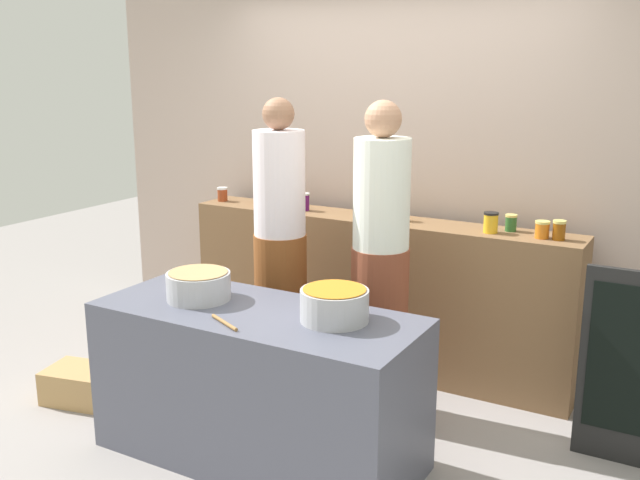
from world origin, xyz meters
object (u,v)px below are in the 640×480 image
Objects in this scene: cooking_pot_left at (199,286)px; bread_crate at (82,384)px; preserve_jar_4 at (372,208)px; preserve_jar_0 at (222,194)px; wooden_spoon at (224,322)px; preserve_jar_1 at (264,196)px; preserve_jar_2 at (287,198)px; cooking_pot_center at (334,305)px; cook_with_tongs at (280,263)px; preserve_jar_5 at (402,213)px; preserve_jar_3 at (304,202)px; chalkboard_sign at (637,370)px; preserve_jar_8 at (542,229)px; preserve_jar_9 at (559,230)px; preserve_jar_7 at (511,223)px; cook_in_cap at (380,276)px; preserve_jar_6 at (491,223)px.

cooking_pot_left reaches higher than bread_crate.
preserve_jar_0 is at bearing -177.94° from preserve_jar_4.
preserve_jar_0 reaches higher than bread_crate.
preserve_jar_4 reaches higher than wooden_spoon.
preserve_jar_1 reaches higher than preserve_jar_4.
preserve_jar_1 is 0.88m from preserve_jar_4.
preserve_jar_4 is at bearing 0.91° from preserve_jar_2.
preserve_jar_4 is (0.88, -0.01, -0.00)m from preserve_jar_1.
cooking_pot_center is 1.00m from cook_with_tongs.
preserve_jar_1 is at bearing 178.46° from preserve_jar_5.
preserve_jar_3 reaches higher than bread_crate.
cook_with_tongs is (-0.30, 0.97, 0.02)m from wooden_spoon.
preserve_jar_4 is 1.44m from cooking_pot_center.
cooking_pot_left is at bearing -76.65° from preserve_jar_2.
chalkboard_sign is at bearing -9.39° from preserve_jar_0.
bread_crate is (-2.42, -1.37, -0.99)m from preserve_jar_8.
preserve_jar_0 is at bearing 179.79° from preserve_jar_9.
cook_with_tongs reaches higher than preserve_jar_9.
cooking_pot_center is 1.92m from bread_crate.
preserve_jar_1 is 1.79m from preserve_jar_7.
preserve_jar_3 is at bearing 179.61° from preserve_jar_8.
preserve_jar_3 is 1.13× the size of preserve_jar_5.
preserve_jar_1 reaches higher than preserve_jar_0.
cook_in_cap is at bearing -35.03° from preserve_jar_3.
preserve_jar_2 reaches higher than preserve_jar_6.
preserve_jar_2 is 1.20× the size of preserve_jar_9.
preserve_jar_8 is (1.13, -0.05, -0.01)m from preserve_jar_4.
preserve_jar_2 reaches higher than preserve_jar_9.
cooking_pot_left is (-0.33, -1.42, -0.20)m from preserve_jar_4.
preserve_jar_4 is at bearing 177.21° from preserve_jar_8.
preserve_jar_3 is 0.50m from preserve_jar_4.
preserve_jar_4 is 1.68m from wooden_spoon.
preserve_jar_0 reaches higher than cooking_pot_left.
preserve_jar_8 is (0.21, -0.09, -0.00)m from preserve_jar_7.
preserve_jar_5 reaches higher than preserve_jar_0.
wooden_spoon is (-0.44, -0.30, -0.07)m from cooking_pot_center.
preserve_jar_4 reaches higher than preserve_jar_8.
preserve_jar_3 is at bearing -8.00° from preserve_jar_1.
preserve_jar_5 is 1.71m from chalkboard_sign.
preserve_jar_9 is (0.10, 0.00, 0.01)m from preserve_jar_8.
preserve_jar_5 is 0.88m from cook_with_tongs.
cooking_pot_center is (-0.37, -1.29, -0.20)m from preserve_jar_6.
preserve_jar_4 is (0.50, 0.04, -0.00)m from preserve_jar_3.
cooking_pot_left is at bearing -175.33° from cooking_pot_center.
preserve_jar_4 is 0.79m from cook_with_tongs.
preserve_jar_7 is at bearing 4.53° from preserve_jar_5.
cooking_pot_left is (-1.46, -1.37, -0.20)m from preserve_jar_8.
preserve_jar_8 is at bearing 2.69° from preserve_jar_6.
preserve_jar_5 reaches higher than cooking_pot_center.
wooden_spoon is at bearing -34.56° from cooking_pot_left.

